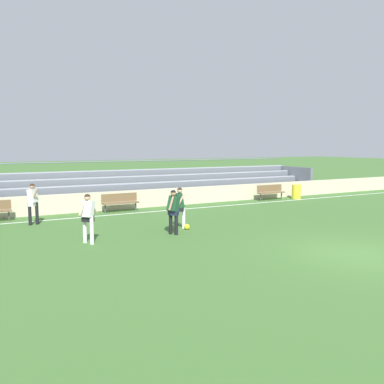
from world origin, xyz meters
TOP-DOWN VIEW (x-y plane):
  - ground_plane at (0.00, 0.00)m, footprint 160.00×160.00m
  - field_line_sideline at (0.00, 10.37)m, footprint 44.00×0.12m
  - sideline_wall at (0.00, 11.85)m, footprint 48.00×0.16m
  - bleacher_stand at (0.54, 14.39)m, footprint 20.17×3.62m
  - bench_near_wall_gap at (5.69, 11.07)m, footprint 1.80×0.40m
  - bench_centre_sideline at (-3.65, 11.07)m, footprint 1.80×0.40m
  - trash_bin at (7.48, 10.82)m, footprint 0.55×0.55m
  - player_dark_overlapping at (-2.94, 5.97)m, footprint 0.42×0.54m
  - player_dark_on_ball at (-3.63, 5.13)m, footprint 0.60×0.51m
  - player_white_wide_left at (-7.87, 9.57)m, footprint 0.48×0.64m
  - player_white_deep_cover at (-6.74, 5.20)m, footprint 0.73×0.53m
  - soccer_ball at (-2.78, 5.68)m, footprint 0.22×0.22m

SIDE VIEW (x-z plane):
  - ground_plane at x=0.00m, z-range 0.00..0.00m
  - field_line_sideline at x=0.00m, z-range 0.00..0.01m
  - soccer_ball at x=-2.78m, z-range 0.00..0.22m
  - trash_bin at x=7.48m, z-range 0.00..0.86m
  - sideline_wall at x=0.00m, z-range 0.00..0.94m
  - bench_near_wall_gap at x=5.69m, z-range 0.10..1.00m
  - bench_centre_sideline at x=-3.65m, z-range 0.10..1.00m
  - bleacher_stand at x=0.54m, z-range -0.20..2.10m
  - player_dark_overlapping at x=-2.94m, z-range 0.15..1.78m
  - player_dark_on_ball at x=-3.63m, z-range 0.15..1.80m
  - player_white_deep_cover at x=-6.74m, z-range 0.16..1.82m
  - player_white_wide_left at x=-7.87m, z-range 0.17..1.87m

